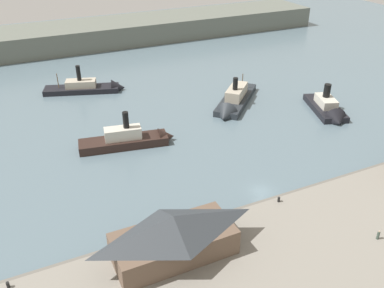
{
  "coord_description": "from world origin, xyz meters",
  "views": [
    {
      "loc": [
        -37.96,
        -50.49,
        45.51
      ],
      "look_at": [
        -5.63,
        18.61,
        2.0
      ],
      "focal_mm": 38.24,
      "sensor_mm": 36.0,
      "label": 1
    }
  ],
  "objects_px": {
    "mooring_post_center_west": "(8,285)",
    "ferry_shed_east_terminal": "(174,235)",
    "ferry_near_quay": "(233,102)",
    "ferry_moored_west": "(329,110)",
    "ferry_departing_north": "(133,139)",
    "pedestrian_standing_center": "(378,235)",
    "mooring_post_west": "(279,199)",
    "ferry_approaching_east": "(91,87)"
  },
  "relations": [
    {
      "from": "ferry_moored_west",
      "to": "ferry_near_quay",
      "type": "xyz_separation_m",
      "value": [
        -19.75,
        14.58,
        0.11
      ]
    },
    {
      "from": "ferry_departing_north",
      "to": "ferry_shed_east_terminal",
      "type": "bearing_deg",
      "value": -98.19
    },
    {
      "from": "ferry_approaching_east",
      "to": "ferry_near_quay",
      "type": "relative_size",
      "value": 1.1
    },
    {
      "from": "ferry_shed_east_terminal",
      "to": "mooring_post_west",
      "type": "distance_m",
      "value": 22.11
    },
    {
      "from": "ferry_near_quay",
      "to": "ferry_departing_north",
      "type": "xyz_separation_m",
      "value": [
        -30.68,
        -8.5,
        0.16
      ]
    },
    {
      "from": "mooring_post_west",
      "to": "ferry_departing_north",
      "type": "distance_m",
      "value": 36.0
    },
    {
      "from": "pedestrian_standing_center",
      "to": "ferry_shed_east_terminal",
      "type": "bearing_deg",
      "value": 160.87
    },
    {
      "from": "ferry_shed_east_terminal",
      "to": "mooring_post_center_west",
      "type": "bearing_deg",
      "value": 170.38
    },
    {
      "from": "ferry_shed_east_terminal",
      "to": "mooring_post_center_west",
      "type": "xyz_separation_m",
      "value": [
        -22.76,
        3.86,
        -3.23
      ]
    },
    {
      "from": "pedestrian_standing_center",
      "to": "ferry_departing_north",
      "type": "relative_size",
      "value": 0.08
    },
    {
      "from": "pedestrian_standing_center",
      "to": "mooring_post_west",
      "type": "relative_size",
      "value": 1.81
    },
    {
      "from": "mooring_post_center_west",
      "to": "ferry_shed_east_terminal",
      "type": "bearing_deg",
      "value": -9.62
    },
    {
      "from": "ferry_shed_east_terminal",
      "to": "ferry_near_quay",
      "type": "height_order",
      "value": "ferry_shed_east_terminal"
    },
    {
      "from": "ferry_near_quay",
      "to": "ferry_approaching_east",
      "type": "bearing_deg",
      "value": 140.1
    },
    {
      "from": "ferry_approaching_east",
      "to": "ferry_near_quay",
      "type": "bearing_deg",
      "value": -39.9
    },
    {
      "from": "ferry_shed_east_terminal",
      "to": "mooring_post_center_west",
      "type": "distance_m",
      "value": 23.31
    },
    {
      "from": "mooring_post_center_west",
      "to": "ferry_moored_west",
      "type": "bearing_deg",
      "value": 18.38
    },
    {
      "from": "ferry_near_quay",
      "to": "ferry_departing_north",
      "type": "bearing_deg",
      "value": -164.51
    },
    {
      "from": "ferry_approaching_east",
      "to": "ferry_near_quay",
      "type": "xyz_separation_m",
      "value": [
        31.86,
        -26.64,
        0.18
      ]
    },
    {
      "from": "ferry_moored_west",
      "to": "mooring_post_west",
      "type": "bearing_deg",
      "value": -142.67
    },
    {
      "from": "pedestrian_standing_center",
      "to": "ferry_near_quay",
      "type": "relative_size",
      "value": 0.08
    },
    {
      "from": "pedestrian_standing_center",
      "to": "mooring_post_center_west",
      "type": "distance_m",
      "value": 54.56
    },
    {
      "from": "ferry_moored_west",
      "to": "ferry_departing_north",
      "type": "xyz_separation_m",
      "value": [
        -50.43,
        6.08,
        0.27
      ]
    },
    {
      "from": "mooring_post_west",
      "to": "ferry_approaching_east",
      "type": "distance_m",
      "value": 69.46
    },
    {
      "from": "mooring_post_center_west",
      "to": "ferry_moored_west",
      "type": "xyz_separation_m",
      "value": [
        78.37,
        26.04,
        -0.39
      ]
    },
    {
      "from": "ferry_moored_west",
      "to": "ferry_departing_north",
      "type": "relative_size",
      "value": 0.85
    },
    {
      "from": "mooring_post_center_west",
      "to": "mooring_post_west",
      "type": "height_order",
      "value": "same"
    },
    {
      "from": "mooring_post_center_west",
      "to": "ferry_departing_north",
      "type": "height_order",
      "value": "ferry_departing_north"
    },
    {
      "from": "ferry_moored_west",
      "to": "mooring_post_center_west",
      "type": "bearing_deg",
      "value": -161.62
    },
    {
      "from": "mooring_post_west",
      "to": "ferry_departing_north",
      "type": "bearing_deg",
      "value": 117.01
    },
    {
      "from": "pedestrian_standing_center",
      "to": "mooring_post_west",
      "type": "bearing_deg",
      "value": 120.42
    },
    {
      "from": "mooring_post_center_west",
      "to": "ferry_near_quay",
      "type": "distance_m",
      "value": 71.32
    },
    {
      "from": "mooring_post_center_west",
      "to": "ferry_departing_north",
      "type": "bearing_deg",
      "value": 48.98
    },
    {
      "from": "ferry_moored_west",
      "to": "ferry_shed_east_terminal",
      "type": "bearing_deg",
      "value": -151.74
    },
    {
      "from": "ferry_shed_east_terminal",
      "to": "ferry_moored_west",
      "type": "height_order",
      "value": "ferry_shed_east_terminal"
    },
    {
      "from": "ferry_approaching_east",
      "to": "ferry_moored_west",
      "type": "bearing_deg",
      "value": -38.62
    },
    {
      "from": "pedestrian_standing_center",
      "to": "ferry_departing_north",
      "type": "bearing_deg",
      "value": 118.08
    },
    {
      "from": "ferry_near_quay",
      "to": "ferry_departing_north",
      "type": "relative_size",
      "value": 0.98
    },
    {
      "from": "mooring_post_center_west",
      "to": "ferry_departing_north",
      "type": "relative_size",
      "value": 0.04
    },
    {
      "from": "ferry_shed_east_terminal",
      "to": "ferry_near_quay",
      "type": "xyz_separation_m",
      "value": [
        35.86,
        44.47,
        -3.51
      ]
    },
    {
      "from": "ferry_shed_east_terminal",
      "to": "ferry_departing_north",
      "type": "bearing_deg",
      "value": 81.81
    },
    {
      "from": "ferry_shed_east_terminal",
      "to": "ferry_near_quay",
      "type": "relative_size",
      "value": 0.85
    }
  ]
}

